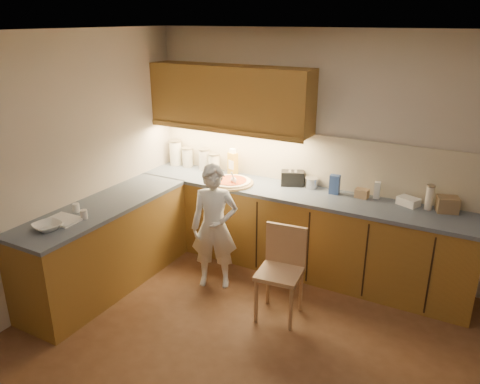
{
  "coord_description": "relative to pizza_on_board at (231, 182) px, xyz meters",
  "views": [
    {
      "loc": [
        1.37,
        -2.77,
        2.7
      ],
      "look_at": [
        -0.8,
        1.2,
        1.0
      ],
      "focal_mm": 35.0,
      "sensor_mm": 36.0,
      "label": 1
    }
  ],
  "objects": [
    {
      "name": "tall_jar",
      "position": [
        2.07,
        0.28,
        0.1
      ],
      "size": [
        0.08,
        0.08,
        0.25
      ],
      "rotation": [
        0.0,
        0.0,
        -0.13
      ],
      "color": "white",
      "rests_on": "l_counter"
    },
    {
      "name": "steel_pot",
      "position": [
        0.85,
        0.32,
        0.04
      ],
      "size": [
        0.15,
        0.15,
        0.12
      ],
      "color": "silver",
      "rests_on": "l_counter"
    },
    {
      "name": "canister_a",
      "position": [
        -0.98,
        0.31,
        0.14
      ],
      "size": [
        0.16,
        0.16,
        0.32
      ],
      "rotation": [
        0.0,
        0.0,
        -0.32
      ],
      "color": "white",
      "rests_on": "l_counter"
    },
    {
      "name": "room",
      "position": [
        1.12,
        -1.57,
        0.73
      ],
      "size": [
        4.54,
        4.5,
        2.62
      ],
      "color": "#54331D",
      "rests_on": "ground"
    },
    {
      "name": "toaster",
      "position": [
        0.63,
        0.3,
        0.06
      ],
      "size": [
        0.29,
        0.23,
        0.17
      ],
      "rotation": [
        0.0,
        0.0,
        0.4
      ],
      "color": "black",
      "rests_on": "l_counter"
    },
    {
      "name": "mixing_bowl",
      "position": [
        -0.83,
        -1.84,
        0.01
      ],
      "size": [
        0.29,
        0.29,
        0.06
      ],
      "primitive_type": "imported",
      "rotation": [
        0.0,
        0.0,
        -0.23
      ],
      "color": "white",
      "rests_on": "l_counter"
    },
    {
      "name": "card_box_a",
      "position": [
        1.42,
        0.28,
        0.02
      ],
      "size": [
        0.14,
        0.1,
        0.1
      ],
      "primitive_type": "cube",
      "rotation": [
        0.0,
        0.0,
        -0.07
      ],
      "color": "tan",
      "rests_on": "l_counter"
    },
    {
      "name": "white_bottle",
      "position": [
        1.56,
        0.34,
        0.07
      ],
      "size": [
        0.07,
        0.07,
        0.18
      ],
      "primitive_type": "cube",
      "rotation": [
        0.0,
        0.0,
        0.09
      ],
      "color": "white",
      "rests_on": "l_counter"
    },
    {
      "name": "card_box_b",
      "position": [
        2.24,
        0.3,
        0.05
      ],
      "size": [
        0.24,
        0.21,
        0.15
      ],
      "primitive_type": "cube",
      "rotation": [
        0.0,
        0.0,
        0.31
      ],
      "color": "#967650",
      "rests_on": "l_counter"
    },
    {
      "name": "backsplash",
      "position": [
        0.74,
        0.42,
        0.27
      ],
      "size": [
        3.75,
        0.02,
        0.58
      ],
      "primitive_type": "cube",
      "color": "beige",
      "rests_on": "l_counter"
    },
    {
      "name": "flat_pack",
      "position": [
        1.88,
        0.3,
        0.02
      ],
      "size": [
        0.24,
        0.21,
        0.08
      ],
      "primitive_type": "cube",
      "rotation": [
        0.0,
        0.0,
        -0.41
      ],
      "color": "white",
      "rests_on": "l_counter"
    },
    {
      "name": "dough_cloth",
      "position": [
        -0.86,
        -1.64,
        -0.01
      ],
      "size": [
        0.31,
        0.24,
        0.02
      ],
      "primitive_type": "cube",
      "rotation": [
        0.0,
        0.0,
        0.02
      ],
      "color": "white",
      "rests_on": "l_counter"
    },
    {
      "name": "spice_jar_a",
      "position": [
        -0.91,
        -1.42,
        0.02
      ],
      "size": [
        0.07,
        0.07,
        0.09
      ],
      "primitive_type": "cylinder",
      "rotation": [
        0.0,
        0.0,
        0.09
      ],
      "color": "white",
      "rests_on": "l_counter"
    },
    {
      "name": "upper_cabinets",
      "position": [
        -0.16,
        0.26,
        0.91
      ],
      "size": [
        1.95,
        0.36,
        0.73
      ],
      "color": "olive",
      "rests_on": "ground"
    },
    {
      "name": "blue_box",
      "position": [
        1.13,
        0.26,
        0.08
      ],
      "size": [
        0.11,
        0.08,
        0.21
      ],
      "primitive_type": "cube",
      "rotation": [
        0.0,
        0.0,
        0.05
      ],
      "color": "#34539E",
      "rests_on": "l_counter"
    },
    {
      "name": "pizza_on_board",
      "position": [
        0.0,
        0.0,
        0.0
      ],
      "size": [
        0.52,
        0.52,
        0.21
      ],
      "rotation": [
        0.0,
        0.0,
        0.27
      ],
      "color": "tan",
      "rests_on": "l_counter"
    },
    {
      "name": "l_counter",
      "position": [
        0.2,
        -0.32,
        -0.48
      ],
      "size": [
        3.77,
        2.62,
        0.92
      ],
      "color": "olive",
      "rests_on": "ground"
    },
    {
      "name": "spice_jar_b",
      "position": [
        -0.72,
        -1.51,
        0.02
      ],
      "size": [
        0.07,
        0.07,
        0.09
      ],
      "primitive_type": "cylinder",
      "rotation": [
        0.0,
        0.0,
        -0.13
      ],
      "color": "silver",
      "rests_on": "l_counter"
    },
    {
      "name": "oil_jug",
      "position": [
        -0.14,
        0.3,
        0.12
      ],
      "size": [
        0.13,
        0.11,
        0.32
      ],
      "rotation": [
        0.0,
        0.0,
        -0.34
      ],
      "color": "gold",
      "rests_on": "l_counter"
    },
    {
      "name": "canister_c",
      "position": [
        -0.55,
        0.31,
        0.11
      ],
      "size": [
        0.14,
        0.14,
        0.27
      ],
      "rotation": [
        0.0,
        0.0,
        0.11
      ],
      "color": "silver",
      "rests_on": "l_counter"
    },
    {
      "name": "canister_b",
      "position": [
        -0.81,
        0.32,
        0.1
      ],
      "size": [
        0.14,
        0.14,
        0.25
      ],
      "rotation": [
        0.0,
        0.0,
        0.26
      ],
      "color": "silver",
      "rests_on": "l_counter"
    },
    {
      "name": "child",
      "position": [
        0.15,
        -0.62,
        -0.28
      ],
      "size": [
        0.57,
        0.48,
        1.33
      ],
      "primitive_type": "imported",
      "rotation": [
        0.0,
        0.0,
        0.41
      ],
      "color": "white",
      "rests_on": "ground"
    },
    {
      "name": "canister_d",
      "position": [
        -0.39,
        0.28,
        0.1
      ],
      "size": [
        0.14,
        0.14,
        0.23
      ],
      "rotation": [
        0.0,
        0.0,
        0.13
      ],
      "color": "white",
      "rests_on": "l_counter"
    },
    {
      "name": "wooden_chair",
      "position": [
        0.98,
        -0.76,
        -0.43
      ],
      "size": [
        0.44,
        0.44,
        0.88
      ],
      "rotation": [
        0.0,
        0.0,
        0.11
      ],
      "color": "tan",
      "rests_on": "ground"
    }
  ]
}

